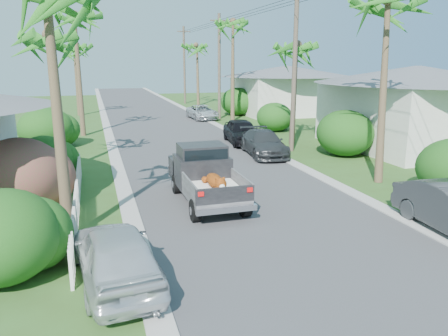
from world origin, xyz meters
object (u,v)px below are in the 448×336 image
object	(u,v)px
parked_car_ln	(116,255)
palm_l_c	(74,16)
parked_car_rm	(264,143)
palm_r_b	(296,46)
parked_car_rf	(242,132)
palm_l_d	(74,45)
utility_pole_b	(294,70)
palm_r_c	(233,22)
house_right_far	(286,92)
palm_r_d	(197,45)
house_right_near	(414,110)
palm_r_a	(391,0)
pickup_truck	(204,173)
palm_l_b	(52,36)
parked_car_rd	(202,112)
utility_pole_d	(184,65)
utility_pole_c	(219,66)

from	to	relation	value
parked_car_ln	palm_l_c	distance (m)	23.10
parked_car_rm	palm_r_b	distance (m)	6.62
parked_car_rf	palm_l_d	size ratio (longest dim) A/B	0.57
parked_car_rm	utility_pole_b	size ratio (longest dim) A/B	0.51
palm_r_c	house_right_far	size ratio (longest dim) A/B	1.04
palm_r_d	palm_r_c	bearing A→B (deg)	-91.23
palm_r_d	house_right_near	world-z (taller)	palm_r_d
palm_r_a	parked_car_rm	bearing A→B (deg)	113.00
parked_car_rf	pickup_truck	bearing A→B (deg)	-110.77
palm_l_b	palm_r_c	world-z (taller)	palm_r_c
parked_car_rd	palm_r_a	distance (m)	23.20
palm_r_a	palm_r_d	bearing A→B (deg)	89.66
parked_car_rm	house_right_far	bearing A→B (deg)	67.16
parked_car_rf	parked_car_rm	bearing A→B (deg)	-84.76
parked_car_rd	house_right_near	xyz separation A→B (m)	(8.96, -16.07, 1.61)
pickup_truck	parked_car_rm	world-z (taller)	pickup_truck
parked_car_rm	house_right_far	size ratio (longest dim) A/B	0.51
house_right_far	utility_pole_b	size ratio (longest dim) A/B	1.00
palm_l_d	house_right_far	xyz separation A→B (m)	(19.50, -4.00, -4.32)
palm_r_a	house_right_far	size ratio (longest dim) A/B	0.97
palm_r_b	house_right_far	distance (m)	16.75
parked_car_rm	utility_pole_b	xyz separation A→B (m)	(2.00, 0.64, 3.93)
pickup_truck	parked_car_ln	xyz separation A→B (m)	(-3.53, -5.60, -0.30)
house_right_near	utility_pole_d	xyz separation A→B (m)	(-7.40, 31.00, 2.38)
parked_car_rd	parked_car_ln	bearing A→B (deg)	-110.77
pickup_truck	palm_l_c	world-z (taller)	palm_l_c
palm_l_d	utility_pole_c	bearing A→B (deg)	-26.38
house_right_far	utility_pole_d	xyz separation A→B (m)	(-7.40, 13.00, 2.48)
pickup_truck	parked_car_ln	distance (m)	6.63
house_right_far	utility_pole_b	distance (m)	18.71
palm_l_c	palm_l_d	bearing A→B (deg)	92.39
palm_r_a	utility_pole_d	size ratio (longest dim) A/B	0.97
parked_car_rm	palm_r_b	size ratio (longest dim) A/B	0.64
pickup_truck	palm_l_c	bearing A→B (deg)	105.51
palm_l_b	parked_car_ln	bearing A→B (deg)	-81.42
pickup_truck	utility_pole_c	xyz separation A→B (m)	(7.07, 22.33, 3.59)
palm_r_d	pickup_truck	bearing A→B (deg)	-103.06
utility_pole_c	parked_car_rd	bearing A→B (deg)	177.60
palm_l_d	palm_r_a	size ratio (longest dim) A/B	0.89
house_right_near	utility_pole_c	world-z (taller)	utility_pole_c
parked_car_rm	palm_r_d	xyz separation A→B (m)	(2.90, 27.64, 6.07)
parked_car_rm	palm_l_d	world-z (taller)	palm_l_d
palm_l_b	utility_pole_c	world-z (taller)	utility_pole_c
palm_r_c	utility_pole_b	bearing A→B (deg)	-92.64
parked_car_rd	palm_l_b	distance (m)	20.16
palm_r_b	parked_car_ln	bearing A→B (deg)	-127.85
parked_car_rm	house_right_far	world-z (taller)	house_right_far
parked_car_rf	palm_r_b	world-z (taller)	palm_r_b
palm_r_c	house_right_near	xyz separation A→B (m)	(6.80, -14.00, -5.89)
palm_l_d	house_right_near	distance (m)	29.70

